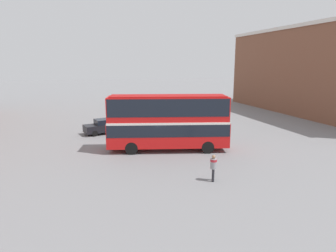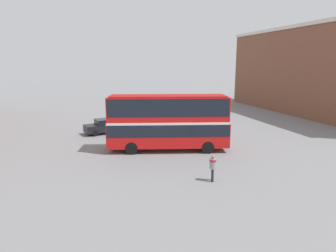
# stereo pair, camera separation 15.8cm
# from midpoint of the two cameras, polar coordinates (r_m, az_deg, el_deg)

# --- Properties ---
(ground_plane) EXTENTS (240.00, 240.00, 0.00)m
(ground_plane) POSITION_cam_midpoint_polar(r_m,az_deg,el_deg) (26.42, -0.68, -4.63)
(ground_plane) COLOR slate
(building_row_right) EXTENTS (8.58, 33.78, 12.86)m
(building_row_right) POSITION_cam_midpoint_polar(r_m,az_deg,el_deg) (49.81, 26.10, 9.46)
(building_row_right) COLOR brown
(building_row_right) RESTS_ON ground_plane
(double_decker_bus) EXTENTS (10.66, 4.80, 4.84)m
(double_decker_bus) POSITION_cam_midpoint_polar(r_m,az_deg,el_deg) (25.78, -0.17, 1.28)
(double_decker_bus) COLOR red
(double_decker_bus) RESTS_ON ground_plane
(pedestrian_foreground) EXTENTS (0.58, 0.58, 1.76)m
(pedestrian_foreground) POSITION_cam_midpoint_polar(r_m,az_deg,el_deg) (19.60, 8.42, -7.40)
(pedestrian_foreground) COLOR #232328
(pedestrian_foreground) RESTS_ON ground_plane
(parked_car_kerb_near) EXTENTS (4.25, 2.71, 1.70)m
(parked_car_kerb_near) POSITION_cam_midpoint_polar(r_m,az_deg,el_deg) (36.95, -0.17, 1.48)
(parked_car_kerb_near) COLOR maroon
(parked_car_kerb_near) RESTS_ON ground_plane
(parked_car_kerb_far) EXTENTS (4.60, 2.77, 1.58)m
(parked_car_kerb_far) POSITION_cam_midpoint_polar(r_m,az_deg,el_deg) (33.26, -12.08, -0.04)
(parked_car_kerb_far) COLOR black
(parked_car_kerb_far) RESTS_ON ground_plane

